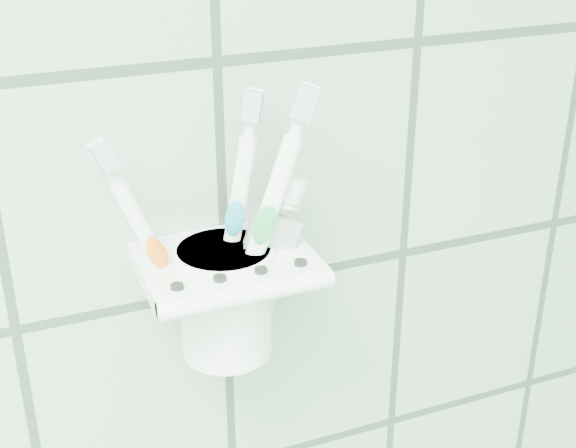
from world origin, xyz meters
The scene contains 6 objects.
holder_bracket centered at (0.66, 1.15, 1.30)m, with size 0.13×0.11×0.04m.
cup centered at (0.66, 1.16, 1.27)m, with size 0.08×0.08×0.09m.
toothbrush_pink centered at (0.64, 1.15, 1.33)m, with size 0.07×0.02×0.19m.
toothbrush_blue centered at (0.65, 1.14, 1.34)m, with size 0.08×0.03×0.22m.
toothbrush_orange centered at (0.66, 1.16, 1.33)m, with size 0.05×0.02×0.20m.
toothpaste_tube centered at (0.66, 1.15, 1.31)m, with size 0.08×0.04×0.16m.
Camera 1 is at (0.51, 0.64, 1.59)m, focal length 50.00 mm.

